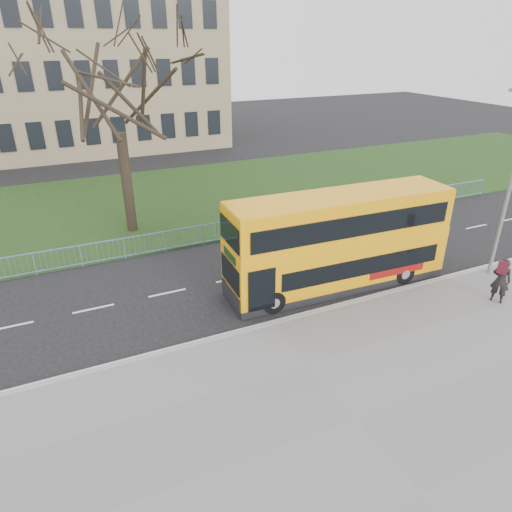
% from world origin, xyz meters
% --- Properties ---
extents(ground, '(120.00, 120.00, 0.00)m').
position_xyz_m(ground, '(0.00, 0.00, 0.00)').
color(ground, black).
rests_on(ground, ground).
extents(pavement, '(80.00, 10.50, 0.12)m').
position_xyz_m(pavement, '(0.00, -6.75, 0.06)').
color(pavement, slate).
rests_on(pavement, ground).
extents(kerb, '(80.00, 0.20, 0.14)m').
position_xyz_m(kerb, '(0.00, -1.55, 0.07)').
color(kerb, gray).
rests_on(kerb, ground).
extents(grass_verge, '(80.00, 15.40, 0.08)m').
position_xyz_m(grass_verge, '(0.00, 14.30, 0.04)').
color(grass_verge, '#1A3312').
rests_on(grass_verge, ground).
extents(guard_railing, '(40.00, 0.12, 1.10)m').
position_xyz_m(guard_railing, '(0.00, 6.60, 0.55)').
color(guard_railing, '#7391CC').
rests_on(guard_railing, ground).
extents(bare_tree, '(8.88, 8.88, 12.68)m').
position_xyz_m(bare_tree, '(-3.00, 10.00, 6.42)').
color(bare_tree, black).
rests_on(bare_tree, grass_verge).
extents(civic_building, '(30.00, 15.00, 14.00)m').
position_xyz_m(civic_building, '(-5.00, 35.00, 7.00)').
color(civic_building, '#8D7959').
rests_on(civic_building, ground).
extents(yellow_bus, '(9.74, 2.68, 4.05)m').
position_xyz_m(yellow_bus, '(3.90, 0.16, 2.17)').
color(yellow_bus, '#F9A20A').
rests_on(yellow_bus, ground).
extents(pedestrian, '(0.76, 0.83, 1.91)m').
position_xyz_m(pedestrian, '(8.93, -3.88, 1.08)').
color(pedestrian, black).
rests_on(pedestrian, pavement).
extents(street_lamp, '(1.70, 0.41, 8.04)m').
position_xyz_m(street_lamp, '(10.62, -2.02, 4.53)').
color(street_lamp, gray).
rests_on(street_lamp, pavement).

